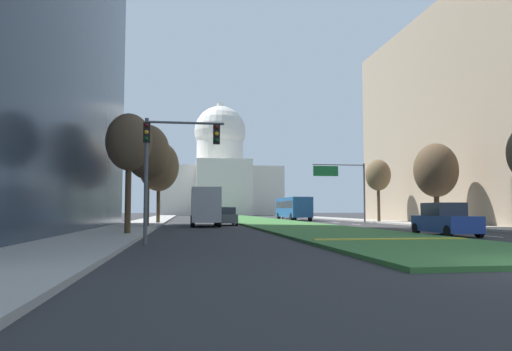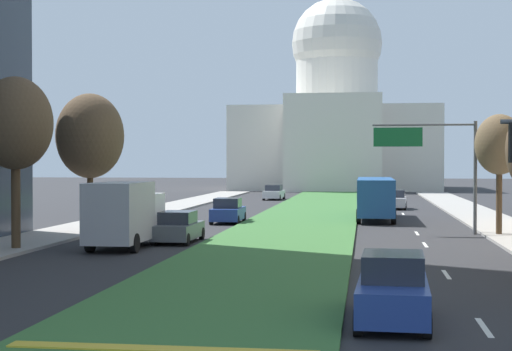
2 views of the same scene
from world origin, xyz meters
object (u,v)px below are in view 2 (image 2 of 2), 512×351
(sedan_very_far, at_px, (274,193))
(sedan_far_horizon, at_px, (395,200))
(capitol_building, at_px, (336,122))
(sedan_midblock, at_px, (178,228))
(street_tree_right_far, at_px, (499,145))
(city_bus, at_px, (375,195))
(sedan_lead_stopped, at_px, (393,290))
(overhead_guide_sign, at_px, (435,153))
(street_tree_left_mid, at_px, (15,124))
(sedan_distant, at_px, (228,211))
(street_tree_left_far, at_px, (90,136))
(box_truck_delivery, at_px, (125,213))

(sedan_very_far, bearing_deg, sedan_far_horizon, -50.54)
(capitol_building, height_order, sedan_midblock, capitol_building)
(street_tree_right_far, height_order, city_bus, street_tree_right_far)
(capitol_building, bearing_deg, sedan_lead_stopped, -87.11)
(sedan_lead_stopped, bearing_deg, overhead_guide_sign, 82.73)
(capitol_building, distance_m, sedan_far_horizon, 52.11)
(sedan_lead_stopped, height_order, sedan_midblock, sedan_lead_stopped)
(street_tree_left_mid, xyz_separation_m, sedan_distant, (6.98, 17.86, -5.13))
(sedan_distant, bearing_deg, street_tree_right_far, -24.47)
(capitol_building, bearing_deg, street_tree_right_far, -81.21)
(street_tree_left_far, bearing_deg, sedan_midblock, -34.55)
(city_bus, bearing_deg, sedan_lead_stopped, -90.00)
(box_truck_delivery, bearing_deg, city_bus, 59.21)
(sedan_midblock, height_order, sedan_distant, sedan_distant)
(street_tree_left_far, xyz_separation_m, sedan_distant, (6.61, 8.74, -4.85))
(capitol_building, xyz_separation_m, street_tree_right_far, (11.73, -75.90, -4.99))
(street_tree_right_far, distance_m, sedan_midblock, 18.32)
(sedan_distant, height_order, city_bus, city_bus)
(capitol_building, distance_m, overhead_guide_sign, 75.41)
(street_tree_left_mid, relative_size, box_truck_delivery, 1.28)
(sedan_midblock, relative_size, sedan_very_far, 0.96)
(sedan_midblock, relative_size, box_truck_delivery, 0.69)
(overhead_guide_sign, bearing_deg, street_tree_left_far, -173.29)
(overhead_guide_sign, xyz_separation_m, street_tree_left_mid, (-20.20, -11.45, 1.26))
(sedan_midblock, bearing_deg, sedan_very_far, 90.33)
(street_tree_left_far, bearing_deg, street_tree_right_far, 2.92)
(sedan_midblock, bearing_deg, street_tree_left_mid, -144.16)
(sedan_distant, bearing_deg, overhead_guide_sign, -25.84)
(capitol_building, relative_size, sedan_far_horizon, 6.84)
(street_tree_right_far, xyz_separation_m, sedan_far_horizon, (-4.76, 25.10, -4.30))
(street_tree_left_mid, height_order, sedan_midblock, street_tree_left_mid)
(sedan_distant, distance_m, sedan_very_far, 32.67)
(overhead_guide_sign, xyz_separation_m, box_truck_delivery, (-15.53, -9.55, -2.99))
(sedan_midblock, height_order, sedan_far_horizon, sedan_far_horizon)
(capitol_building, height_order, city_bus, capitol_building)
(sedan_distant, bearing_deg, city_bus, 24.82)
(street_tree_right_far, height_order, sedan_distant, street_tree_right_far)
(capitol_building, height_order, street_tree_right_far, capitol_building)
(sedan_distant, distance_m, city_bus, 11.00)
(street_tree_right_far, bearing_deg, capitol_building, 98.79)
(street_tree_left_mid, relative_size, street_tree_right_far, 1.20)
(sedan_lead_stopped, relative_size, sedan_far_horizon, 1.05)
(capitol_building, xyz_separation_m, box_truck_delivery, (-7.17, -84.30, -8.39))
(capitol_building, distance_m, sedan_distant, 69.14)
(street_tree_right_far, bearing_deg, sedan_far_horizon, 100.73)
(sedan_distant, height_order, sedan_very_far, sedan_distant)
(capitol_building, relative_size, sedan_very_far, 6.50)
(overhead_guide_sign, bearing_deg, sedan_lead_stopped, -97.27)
(street_tree_left_far, height_order, box_truck_delivery, street_tree_left_far)
(capitol_building, height_order, sedan_lead_stopped, capitol_building)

